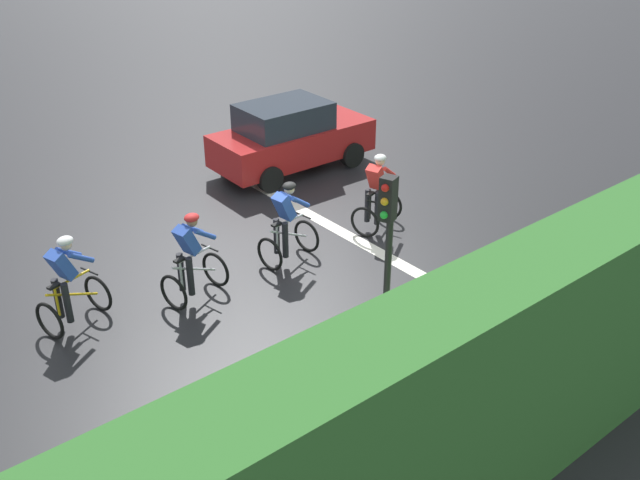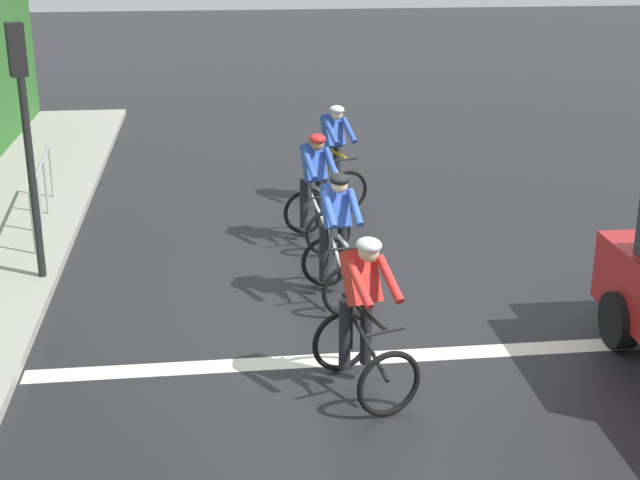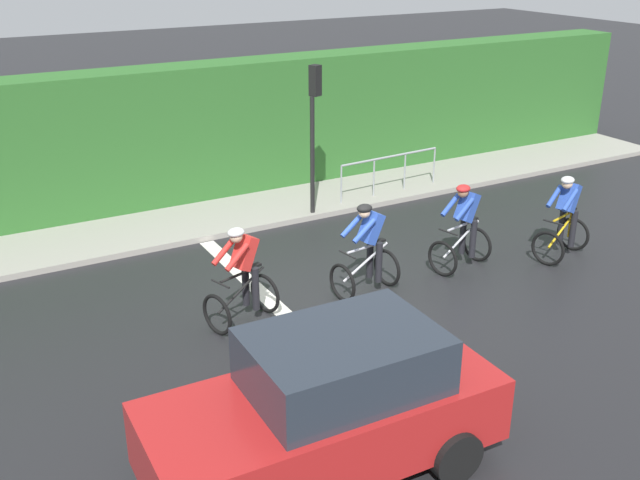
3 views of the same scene
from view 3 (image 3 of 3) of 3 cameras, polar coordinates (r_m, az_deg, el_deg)
ground_plane at (r=12.87m, az=1.55°, el=-4.48°), size 80.00×80.00×0.00m
sidewalk_kerb at (r=17.72m, az=-1.01°, el=3.46°), size 2.80×21.15×0.12m
stone_wall_low at (r=18.39m, az=-2.34°, el=5.06°), size 0.44×21.15×0.67m
hedge_wall at (r=18.32m, az=-2.84°, el=9.02°), size 1.10×21.15×3.15m
road_marking_stop_line at (r=12.40m, az=-2.88°, el=-5.59°), size 7.00×0.30×0.01m
cyclist_lead at (r=14.94m, az=18.33°, el=1.58°), size 0.96×1.23×1.66m
cyclist_second at (r=13.97m, az=10.98°, el=0.91°), size 0.90×1.20×1.66m
cyclist_mid at (r=12.77m, az=3.68°, el=-0.81°), size 0.82×1.16×1.66m
cyclist_fourth at (r=11.83m, az=-6.00°, el=-2.87°), size 0.97×1.23×1.66m
car_red at (r=8.61m, az=0.65°, el=-12.73°), size 1.95×4.13×1.76m
traffic_light_near_crossing at (r=15.89m, az=-0.46°, el=9.34°), size 0.26×0.30×3.34m
pedestrian_railing_kerbside at (r=17.64m, az=5.40°, el=5.67°), size 0.23×2.82×1.03m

